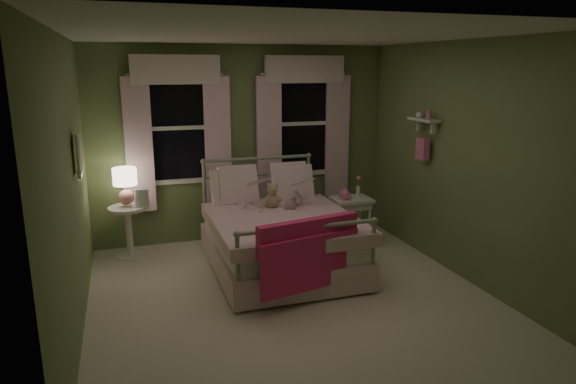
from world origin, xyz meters
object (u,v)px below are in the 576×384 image
object	(u,v)px
nightstand_left	(128,225)
child_right	(290,181)
bed	(279,236)
nightstand_right	(351,205)
child_left	(246,185)
teddy_bear	(272,197)
table_lamp	(125,182)

from	to	relation	value
nightstand_left	child_right	bearing A→B (deg)	-13.66
nightstand_left	bed	bearing A→B (deg)	-28.22
child_right	nightstand_right	distance (m)	0.93
bed	child_left	bearing A→B (deg)	123.60
nightstand_right	nightstand_left	bearing A→B (deg)	170.65
nightstand_left	teddy_bear	bearing A→B (deg)	-20.75
bed	nightstand_right	size ratio (longest dim) A/B	3.18
bed	nightstand_left	distance (m)	1.89
child_right	teddy_bear	distance (m)	0.35
child_right	table_lamp	world-z (taller)	child_right
table_lamp	nightstand_right	xyz separation A→B (m)	(2.79, -0.46, -0.40)
nightstand_left	table_lamp	size ratio (longest dim) A/B	1.41
child_left	nightstand_right	xyz separation A→B (m)	(1.40, 0.01, -0.37)
teddy_bear	nightstand_left	world-z (taller)	teddy_bear
table_lamp	nightstand_right	bearing A→B (deg)	-9.35
table_lamp	nightstand_right	size ratio (longest dim) A/B	0.72
child_left	table_lamp	size ratio (longest dim) A/B	1.55
nightstand_right	bed	bearing A→B (deg)	-158.80
child_left	teddy_bear	distance (m)	0.35
child_right	teddy_bear	size ratio (longest dim) A/B	2.39
bed	teddy_bear	xyz separation A→B (m)	(-0.00, 0.26, 0.41)
child_right	table_lamp	bearing A→B (deg)	7.42
teddy_bear	bed	bearing A→B (deg)	-90.00
bed	nightstand_left	xyz separation A→B (m)	(-1.67, 0.89, 0.03)
teddy_bear	nightstand_right	distance (m)	1.16
teddy_bear	child_left	bearing A→B (deg)	150.50
bed	table_lamp	size ratio (longest dim) A/B	4.43
child_right	nightstand_right	world-z (taller)	child_right
teddy_bear	table_lamp	size ratio (longest dim) A/B	0.68
teddy_bear	table_lamp	distance (m)	1.79
teddy_bear	nightstand_left	bearing A→B (deg)	159.25
teddy_bear	table_lamp	xyz separation A→B (m)	(-1.67, 0.63, 0.16)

